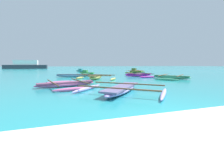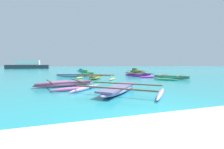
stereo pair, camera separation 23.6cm
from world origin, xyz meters
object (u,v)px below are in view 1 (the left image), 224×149
moored_boat_0 (96,77)px  moored_boat_3 (66,84)px  moored_boat_1 (135,71)px  moored_boat_8 (171,77)px  moored_boat_6 (122,89)px  moored_boat_5 (82,71)px  distant_ferry (26,65)px  moored_boat_2 (87,73)px  moored_boat_4 (139,75)px  moored_boat_7 (74,75)px

moored_boat_0 → moored_boat_3: 4.91m
moored_boat_1 → moored_boat_8: (-1.46, -10.96, -0.08)m
moored_boat_0 → moored_boat_6: size_ratio=0.76×
moored_boat_5 → distant_ferry: distant_ferry is taller
moored_boat_2 → moored_boat_4: 8.07m
moored_boat_0 → moored_boat_6: (-0.09, -7.05, -0.04)m
moored_boat_3 → moored_boat_4: bearing=22.4°
moored_boat_2 → moored_boat_5: size_ratio=0.94×
moored_boat_7 → moored_boat_6: bearing=-70.9°
moored_boat_3 → distant_ferry: distant_ferry is taller
moored_boat_3 → moored_boat_5: moored_boat_5 is taller
moored_boat_0 → moored_boat_2: bearing=35.6°
moored_boat_3 → moored_boat_5: 19.93m
moored_boat_4 → moored_boat_8: size_ratio=0.95×
moored_boat_4 → moored_boat_6: (-5.77, -9.08, -0.01)m
moored_boat_7 → moored_boat_3: bearing=-87.2°
moored_boat_2 → distant_ferry: 38.64m
moored_boat_0 → moored_boat_3: (-2.76, -4.06, -0.05)m
moored_boat_3 → moored_boat_7: 7.57m
moored_boat_4 → moored_boat_0: bearing=-159.9°
moored_boat_8 → distant_ferry: 50.39m
moored_boat_4 → moored_boat_5: size_ratio=1.89×
moored_boat_0 → moored_boat_7: size_ratio=0.99×
moored_boat_2 → moored_boat_5: bearing=134.5°
moored_boat_4 → moored_boat_7: size_ratio=1.09×
moored_boat_5 → distant_ferry: bearing=165.9°
moored_boat_6 → moored_boat_7: size_ratio=1.29×
moored_boat_5 → moored_boat_7: (-2.23, -12.16, -0.02)m
distant_ferry → moored_boat_5: bearing=-60.7°
moored_boat_6 → moored_boat_7: 10.65m
moored_boat_2 → distant_ferry: distant_ferry is taller
moored_boat_1 → moored_boat_5: 10.56m
moored_boat_2 → moored_boat_7: bearing=-69.9°
moored_boat_2 → moored_boat_8: (7.14, -9.62, -0.03)m
moored_boat_1 → moored_boat_3: 17.76m
moored_boat_4 → moored_boat_5: (-5.32, 13.58, 0.02)m
moored_boat_5 → moored_boat_6: moored_boat_5 is taller
moored_boat_3 → moored_boat_4: size_ratio=0.99×
moored_boat_2 → distant_ferry: (-15.49, 35.39, 0.96)m
moored_boat_3 → moored_boat_0: bearing=42.3°
moored_boat_4 → moored_boat_8: (1.73, -3.63, -0.01)m
moored_boat_0 → moored_boat_3: size_ratio=0.92×
moored_boat_2 → moored_boat_3: (-3.03, -12.09, -0.05)m
moored_boat_8 → moored_boat_2: bearing=177.4°
moored_boat_5 → moored_boat_3: bearing=-52.4°
moored_boat_0 → moored_boat_2: moored_boat_2 is taller
moored_boat_1 → moored_boat_2: size_ratio=2.11×
moored_boat_0 → distant_ferry: size_ratio=0.29×
moored_boat_4 → moored_boat_8: bearing=-64.2°
moored_boat_2 → moored_boat_8: 11.98m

